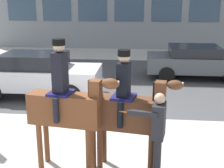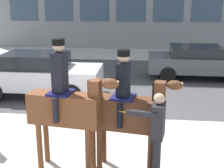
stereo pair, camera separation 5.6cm
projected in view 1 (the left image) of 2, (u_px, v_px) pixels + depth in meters
The scene contains 7 objects.
ground_plane at pixel (108, 124), 8.63m from camera, with size 80.00×80.00×0.00m, color #B2AFA8.
road_surface at pixel (120, 80), 13.18m from camera, with size 19.11×8.50×0.01m.
mounted_horse_lead at pixel (67, 105), 6.06m from camera, with size 1.88×0.65×2.65m.
mounted_horse_companion at pixel (129, 110), 6.07m from camera, with size 1.84×0.67×2.46m.
pedestrian_bystander at pixel (158, 131), 5.68m from camera, with size 0.88×0.44×1.76m.
street_car_near_lane at pixel (38, 74), 10.82m from camera, with size 4.26×1.86×1.53m.
street_car_far_lane at pixel (195, 61), 13.35m from camera, with size 4.15×2.04×1.38m.
Camera 1 is at (0.89, -7.96, 3.41)m, focal length 50.00 mm.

